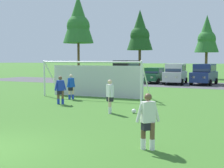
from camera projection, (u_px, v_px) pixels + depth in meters
The scene contains 16 objects.
ground_plane at pixel (150, 96), 22.41m from camera, with size 400.00×400.00×0.00m, color #3D7028.
parking_lot_strip at pixel (186, 85), 32.86m from camera, with size 52.00×8.40×0.01m, color #4C4C51.
soccer_ball at pixel (134, 111), 15.24m from camera, with size 0.22×0.22×0.22m.
soccer_goal at pixel (95, 79), 21.75m from camera, with size 7.47×2.14×2.57m.
player_striker_near at pixel (71, 87), 20.59m from camera, with size 0.29×0.73×1.64m.
player_midfield_center at pixel (60, 90), 18.31m from camera, with size 0.47×0.66×1.64m.
player_defender_far at pixel (148, 122), 9.02m from camera, with size 0.63×0.53×1.64m.
player_winger_right at pixel (110, 96), 15.21m from camera, with size 0.58×0.59×1.64m.
parked_car_slot_far_left at pixel (98, 74), 37.26m from camera, with size 2.28×4.32×1.72m.
parked_car_slot_left at pixel (126, 70), 36.89m from camera, with size 2.34×4.87×2.52m.
parked_car_slot_center_left at pixel (154, 75), 35.07m from camera, with size 2.07×4.22×1.72m.
parked_car_slot_center at pixel (175, 74), 33.67m from camera, with size 2.41×4.74×2.16m.
parked_car_slot_center_right at pixel (204, 74), 32.87m from camera, with size 2.38×4.72×2.16m.
tree_left_edge at pixel (78, 21), 47.05m from camera, with size 4.61×4.61×12.29m.
tree_mid_left at pixel (140, 31), 43.01m from camera, with size 3.54×3.54×9.45m.
tree_center_back at pixel (207, 35), 42.91m from camera, with size 3.26×3.26×8.70m.
Camera 1 is at (7.22, -6.25, 2.59)m, focal length 50.38 mm.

